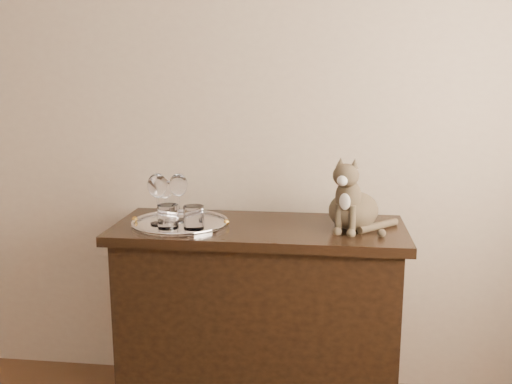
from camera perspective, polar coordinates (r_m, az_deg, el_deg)
wall_back at (r=2.71m, az=-11.73°, el=9.07°), size 4.00×0.10×2.70m
sideboard at (r=2.50m, az=0.29°, el=-12.82°), size 1.20×0.50×0.85m
tray at (r=2.39m, az=-7.58°, el=-3.18°), size 0.40×0.40×0.01m
wine_glass_a at (r=2.43m, az=-9.06°, el=-0.73°), size 0.07×0.07×0.17m
wine_glass_c at (r=2.36m, az=-9.80°, el=-0.68°), size 0.08×0.08×0.21m
wine_glass_d at (r=2.40m, az=-7.74°, el=-0.54°), size 0.08×0.08×0.20m
tumbler_a at (r=2.28m, az=-6.25°, el=-2.54°), size 0.08×0.08×0.09m
tumbler_b at (r=2.30m, az=-8.79°, el=-2.44°), size 0.08×0.08×0.10m
cat at (r=2.31m, az=9.78°, el=0.02°), size 0.38×0.36×0.30m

